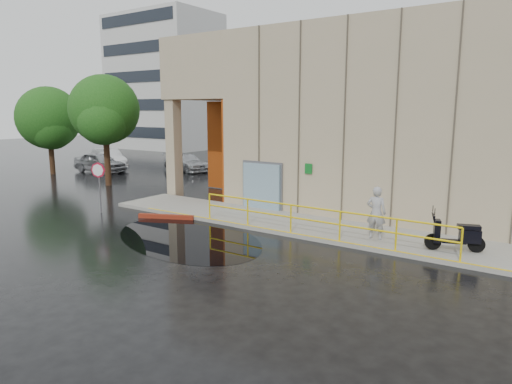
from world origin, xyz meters
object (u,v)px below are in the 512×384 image
(tree_far, at_px, (49,120))
(red_curb, at_px, (166,217))
(tree_near, at_px, (104,112))
(scooter, at_px, (456,226))
(car_c, at_px, (186,162))
(stop_sign, at_px, (99,176))
(car_a, at_px, (100,162))
(car_b, at_px, (108,159))
(person, at_px, (376,213))

(tree_far, bearing_deg, red_curb, -17.25)
(red_curb, distance_m, tree_far, 17.40)
(red_curb, xyz_separation_m, tree_near, (-8.94, 4.02, 4.24))
(scooter, height_order, car_c, scooter)
(stop_sign, bearing_deg, tree_near, 141.99)
(car_a, xyz_separation_m, tree_near, (5.40, -3.50, 3.61))
(tree_far, bearing_deg, tree_near, -7.97)
(car_b, distance_m, car_c, 6.29)
(car_b, distance_m, tree_near, 9.02)
(stop_sign, relative_size, car_b, 0.49)
(person, relative_size, scooter, 1.00)
(person, distance_m, red_curb, 8.65)
(red_curb, bearing_deg, car_c, 129.78)
(scooter, distance_m, tree_far, 27.60)
(car_c, xyz_separation_m, tree_far, (-6.58, -6.57, 3.11))
(stop_sign, height_order, red_curb, stop_sign)
(scooter, distance_m, car_b, 27.50)
(person, xyz_separation_m, tree_near, (-17.39, 2.48, 3.27))
(scooter, xyz_separation_m, stop_sign, (-14.16, -2.48, 0.73))
(car_b, xyz_separation_m, car_c, (5.78, 2.49, -0.12))
(car_a, distance_m, tree_far, 4.35)
(red_curb, relative_size, tree_near, 0.37)
(person, height_order, car_a, person)
(tree_near, bearing_deg, person, -8.13)
(tree_far, bearing_deg, car_a, 52.32)
(red_curb, relative_size, car_b, 0.52)
(scooter, bearing_deg, person, 161.33)
(tree_near, bearing_deg, tree_far, 172.03)
(scooter, bearing_deg, red_curb, 167.84)
(car_b, bearing_deg, stop_sign, -107.57)
(person, distance_m, car_c, 20.75)
(car_a, bearing_deg, car_b, 33.27)
(scooter, distance_m, tree_near, 20.36)
(stop_sign, relative_size, red_curb, 0.94)
(car_c, relative_size, tree_far, 0.73)
(stop_sign, xyz_separation_m, tree_near, (-5.77, 4.88, 2.67))
(red_curb, height_order, tree_near, tree_near)
(stop_sign, distance_m, red_curb, 3.64)
(red_curb, distance_m, car_c, 15.13)
(person, xyz_separation_m, car_c, (-18.13, 10.08, -0.42))
(person, distance_m, tree_near, 17.87)
(stop_sign, xyz_separation_m, car_c, (-6.51, 12.48, -1.02))
(stop_sign, relative_size, car_a, 0.53)
(person, relative_size, tree_near, 0.28)
(person, distance_m, scooter, 2.54)
(red_curb, height_order, car_a, car_a)
(scooter, height_order, car_a, scooter)
(tree_near, distance_m, tree_far, 7.41)
(car_c, height_order, tree_far, tree_far)
(car_a, height_order, tree_far, tree_far)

